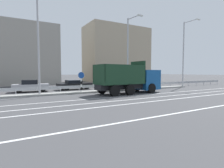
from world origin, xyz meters
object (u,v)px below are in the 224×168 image
object	(u,v)px
dump_truck	(135,81)
street_lamp_3	(184,51)
parked_car_4	(115,82)
median_road_sign	(81,82)
parked_car_3	(74,85)
street_lamp_2	(129,51)
parked_car_2	(31,86)
street_lamp_1	(38,34)

from	to	relation	value
dump_truck	street_lamp_3	bearing A→B (deg)	97.51
street_lamp_3	parked_car_4	world-z (taller)	street_lamp_3
median_road_sign	parked_car_3	distance (m)	4.31
dump_truck	median_road_sign	bearing A→B (deg)	-119.66
street_lamp_2	parked_car_2	bearing A→B (deg)	157.79
dump_truck	parked_car_3	xyz separation A→B (m)	(-4.79, 6.80, -0.64)
street_lamp_2	street_lamp_3	xyz separation A→B (m)	(10.18, -0.02, 0.52)
parked_car_4	dump_truck	bearing A→B (deg)	-14.47
street_lamp_2	street_lamp_1	bearing A→B (deg)	179.87
parked_car_3	parked_car_4	world-z (taller)	parked_car_4
street_lamp_2	street_lamp_3	distance (m)	10.20
dump_truck	parked_car_4	world-z (taller)	dump_truck
street_lamp_3	parked_car_4	size ratio (longest dim) A/B	2.05
parked_car_2	dump_truck	bearing A→B (deg)	61.33
dump_truck	street_lamp_3	xyz separation A→B (m)	(10.82, 2.23, 4.13)
dump_truck	parked_car_3	size ratio (longest dim) A/B	1.73
dump_truck	parked_car_2	size ratio (longest dim) A/B	1.94
dump_truck	street_lamp_1	world-z (taller)	street_lamp_1
median_road_sign	parked_car_4	xyz separation A→B (m)	(6.57, 3.98, -0.42)
median_road_sign	parked_car_2	size ratio (longest dim) A/B	0.58
street_lamp_2	parked_car_3	distance (m)	8.26
parked_car_2	street_lamp_3	bearing A→B (deg)	82.84
street_lamp_1	street_lamp_3	bearing A→B (deg)	-0.12
street_lamp_2	street_lamp_3	bearing A→B (deg)	-0.10
street_lamp_1	parked_car_4	world-z (taller)	street_lamp_1
street_lamp_2	parked_car_4	bearing A→B (deg)	82.25
median_road_sign	street_lamp_3	xyz separation A→B (m)	(16.17, -0.33, 4.21)
dump_truck	parked_car_3	bearing A→B (deg)	-148.96
dump_truck	median_road_sign	distance (m)	5.93
median_road_sign	parked_car_3	xyz separation A→B (m)	(0.56, 4.24, -0.56)
parked_car_3	street_lamp_3	bearing A→B (deg)	69.97
parked_car_2	parked_car_4	xyz separation A→B (m)	(11.24, -0.05, 0.09)
street_lamp_1	street_lamp_2	bearing A→B (deg)	-0.13
dump_truck	parked_car_3	world-z (taller)	dump_truck
dump_truck	parked_car_2	bearing A→B (deg)	-127.47
parked_car_3	parked_car_4	xyz separation A→B (m)	(6.01, -0.26, 0.14)
parked_car_2	street_lamp_1	bearing A→B (deg)	10.42
street_lamp_3	parked_car_3	bearing A→B (deg)	163.67
dump_truck	parked_car_4	size ratio (longest dim) A/B	1.62
street_lamp_3	parked_car_2	bearing A→B (deg)	168.16
dump_truck	median_road_sign	world-z (taller)	dump_truck
street_lamp_3	street_lamp_2	bearing A→B (deg)	179.90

